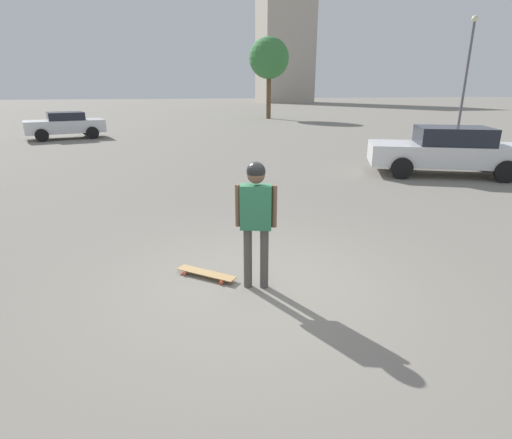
{
  "coord_description": "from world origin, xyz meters",
  "views": [
    {
      "loc": [
        1.26,
        4.91,
        2.67
      ],
      "look_at": [
        0.0,
        0.0,
        1.0
      ],
      "focal_mm": 28.0,
      "sensor_mm": 36.0,
      "label": 1
    }
  ],
  "objects_px": {
    "person": "(256,210)",
    "skateboard": "(206,273)",
    "car_parked_near": "(448,150)",
    "car_parked_far": "(65,125)"
  },
  "relations": [
    {
      "from": "person",
      "to": "skateboard",
      "type": "height_order",
      "value": "person"
    },
    {
      "from": "person",
      "to": "skateboard",
      "type": "relative_size",
      "value": 2.13
    },
    {
      "from": "person",
      "to": "skateboard",
      "type": "bearing_deg",
      "value": 162.17
    },
    {
      "from": "person",
      "to": "skateboard",
      "type": "distance_m",
      "value": 1.34
    },
    {
      "from": "person",
      "to": "car_parked_near",
      "type": "distance_m",
      "value": 9.9
    },
    {
      "from": "person",
      "to": "car_parked_far",
      "type": "height_order",
      "value": "person"
    },
    {
      "from": "person",
      "to": "car_parked_near",
      "type": "xyz_separation_m",
      "value": [
        -7.89,
        -5.97,
        -0.35
      ]
    },
    {
      "from": "person",
      "to": "car_parked_far",
      "type": "xyz_separation_m",
      "value": [
        5.9,
        -19.67,
        -0.37
      ]
    },
    {
      "from": "person",
      "to": "skateboard",
      "type": "xyz_separation_m",
      "value": [
        0.64,
        -0.47,
        -1.07
      ]
    },
    {
      "from": "car_parked_near",
      "to": "car_parked_far",
      "type": "bearing_deg",
      "value": -20.05
    }
  ]
}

